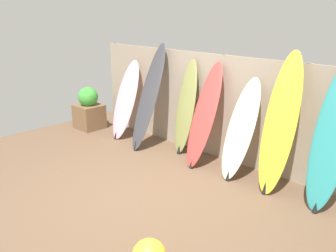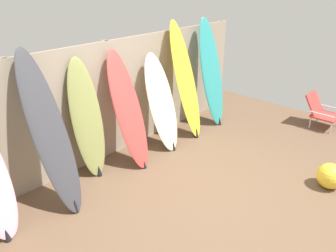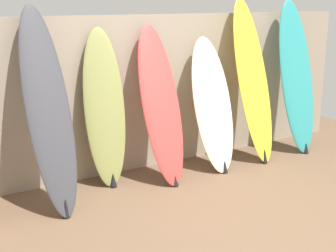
# 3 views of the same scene
# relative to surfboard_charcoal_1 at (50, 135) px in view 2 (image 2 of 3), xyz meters

# --- Properties ---
(ground) EXTENTS (7.68, 7.68, 0.00)m
(ground) POSITION_rel_surfboard_charcoal_1_xyz_m (1.30, -1.50, -0.95)
(ground) COLOR brown
(fence_back) EXTENTS (6.08, 0.11, 1.80)m
(fence_back) POSITION_rel_surfboard_charcoal_1_xyz_m (1.30, 0.51, -0.05)
(fence_back) COLOR gray
(fence_back) RESTS_ON ground
(surfboard_charcoal_1) EXTENTS (0.43, 0.82, 1.93)m
(surfboard_charcoal_1) POSITION_rel_surfboard_charcoal_1_xyz_m (0.00, 0.00, 0.00)
(surfboard_charcoal_1) COLOR #38383D
(surfboard_charcoal_1) RESTS_ON ground
(surfboard_olive_2) EXTENTS (0.49, 0.44, 1.69)m
(surfboard_olive_2) POSITION_rel_surfboard_charcoal_1_xyz_m (0.69, 0.26, -0.12)
(surfboard_olive_2) COLOR olive
(surfboard_olive_2) RESTS_ON ground
(surfboard_red_3) EXTENTS (0.48, 0.73, 1.71)m
(surfboard_red_3) POSITION_rel_surfboard_charcoal_1_xyz_m (1.27, 0.07, -0.10)
(surfboard_red_3) COLOR #D13D38
(surfboard_red_3) RESTS_ON ground
(surfboard_cream_4) EXTENTS (0.56, 0.68, 1.55)m
(surfboard_cream_4) POSITION_rel_surfboard_charcoal_1_xyz_m (1.98, 0.08, -0.19)
(surfboard_cream_4) COLOR beige
(surfboard_cream_4) RESTS_ON ground
(surfboard_yellow_5) EXTENTS (0.51, 0.68, 1.99)m
(surfboard_yellow_5) POSITION_rel_surfboard_charcoal_1_xyz_m (2.61, 0.10, 0.03)
(surfboard_yellow_5) COLOR yellow
(surfboard_yellow_5) RESTS_ON ground
(surfboard_teal_6) EXTENTS (0.56, 0.65, 1.98)m
(surfboard_teal_6) POSITION_rel_surfboard_charcoal_1_xyz_m (3.34, 0.09, 0.03)
(surfboard_teal_6) COLOR teal
(surfboard_teal_6) RESTS_ON ground
(beach_chair) EXTENTS (0.50, 0.59, 0.62)m
(beach_chair) POSITION_rel_surfboard_charcoal_1_xyz_m (4.59, -1.59, -0.63)
(beach_chair) COLOR silver
(beach_chair) RESTS_ON ground
(beach_ball) EXTENTS (0.35, 0.35, 0.35)m
(beach_ball) POSITION_rel_surfboard_charcoal_1_xyz_m (2.64, -2.44, -0.77)
(beach_ball) COLOR yellow
(beach_ball) RESTS_ON ground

